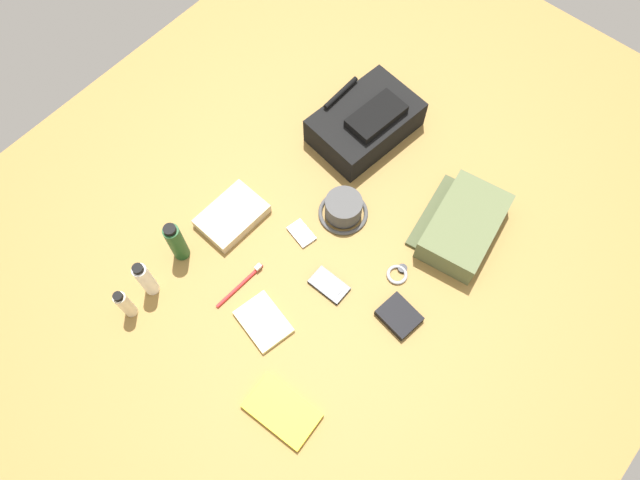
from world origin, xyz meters
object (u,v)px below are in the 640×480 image
Objects in this scene: backpack at (366,122)px; wallet at (399,316)px; notepad at (263,322)px; folded_towel at (232,216)px; toiletry_pouch at (463,226)px; shampoo_bottle at (176,242)px; cell_phone at (329,285)px; paperback_novel at (282,411)px; wristwatch at (398,274)px; toothpaste_tube at (146,279)px; toothbrush at (242,283)px; media_player at (302,233)px; bucket_hat at (343,209)px; lotion_bottle at (125,304)px.

backpack reaches higher than wallet.
folded_towel reaches higher than notepad.
toiletry_pouch is 1.60× the size of folded_towel.
shampoo_bottle reaches higher than cell_phone.
paperback_novel is 0.51m from wristwatch.
toothbrush is at bearing -45.84° from toothpaste_tube.
toiletry_pouch is 3.45× the size of media_player.
toiletry_pouch is 1.78× the size of toothbrush.
shampoo_bottle reaches higher than notepad.
bucket_hat is 0.61m from toothpaste_tube.
backpack is 0.84m from toothpaste_tube.
folded_towel is (-0.08, 0.58, 0.01)m from wallet.
toiletry_pouch reaches higher than cell_phone.
lotion_bottle is at bearing 138.64° from cell_phone.
wristwatch is at bearing 0.71° from paperback_novel.
lotion_bottle reaches higher than media_player.
backpack is at bearing 12.28° from media_player.
wallet reaches higher than notepad.
bucket_hat reaches higher than media_player.
paperback_novel reaches higher than notepad.
shampoo_bottle is at bearing 6.09° from lotion_bottle.
wristwatch is 0.13m from wallet.
media_player is 0.31m from wristwatch.
lotion_bottle is 1.45× the size of media_player.
toothbrush is 0.22m from folded_towel.
media_player is at bearing -167.72° from backpack.
toiletry_pouch is 1.00m from lotion_bottle.
toothpaste_tube is (-0.55, 0.26, 0.05)m from bucket_hat.
cell_phone is at bearing -6.87° from notepad.
paperback_novel is 1.33× the size of notepad.
lotion_bottle is at bearing 98.39° from paperback_novel.
wallet is at bearing -114.58° from bucket_hat.
wristwatch is at bearing -39.18° from cell_phone.
folded_towel reaches higher than media_player.
wristwatch is (-0.05, -0.25, -0.03)m from bucket_hat.
toothpaste_tube is (-0.83, 0.12, 0.02)m from backpack.
shampoo_bottle reaches higher than bucket_hat.
wallet reaches higher than cell_phone.
toiletry_pouch reaches higher than media_player.
backpack is at bearing -7.12° from lotion_bottle.
cell_phone is 0.19m from media_player.
shampoo_bottle is 0.85× the size of folded_towel.
toothpaste_tube reaches higher than bucket_hat.
media_player is at bearing -39.14° from shampoo_bottle.
bucket_hat is (-0.28, -0.14, -0.02)m from backpack.
bucket_hat is (-0.19, 0.31, -0.01)m from toiletry_pouch.
paperback_novel reaches higher than wristwatch.
notepad is at bearing 161.56° from cell_phone.
notepad is (-0.70, -0.19, -0.05)m from backpack.
shampoo_bottle is 1.82× the size of media_player.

